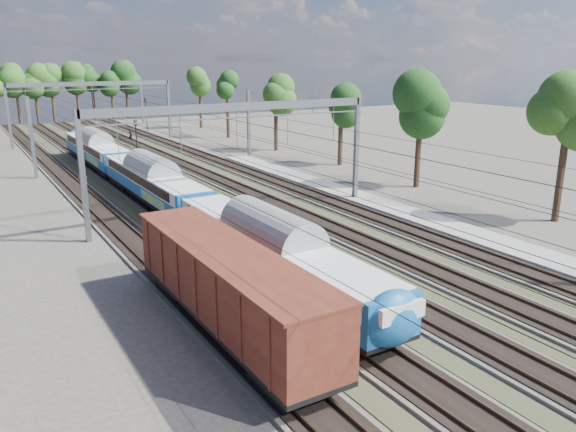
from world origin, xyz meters
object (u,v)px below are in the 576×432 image
freight_boxcar (227,284)px  signal_far (146,110)px  signal_near (136,138)px  emu_train (153,177)px  worker (131,135)px

freight_boxcar → signal_far: signal_far is taller
signal_far → freight_boxcar: bearing=-111.5°
signal_near → signal_far: bearing=63.2°
emu_train → signal_far: bearing=73.2°
emu_train → freight_boxcar: (-4.50, -24.27, -0.12)m
emu_train → freight_boxcar: size_ratio=4.06×
worker → signal_far: 12.72m
freight_boxcar → worker: size_ratio=8.04×
worker → signal_far: signal_far is taller
freight_boxcar → emu_train: bearing=79.5°
emu_train → worker: (9.60, 40.86, -1.58)m
emu_train → worker: emu_train is taller
worker → signal_near: size_ratio=0.34×
freight_boxcar → signal_far: 78.63m
freight_boxcar → signal_near: signal_near is taller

